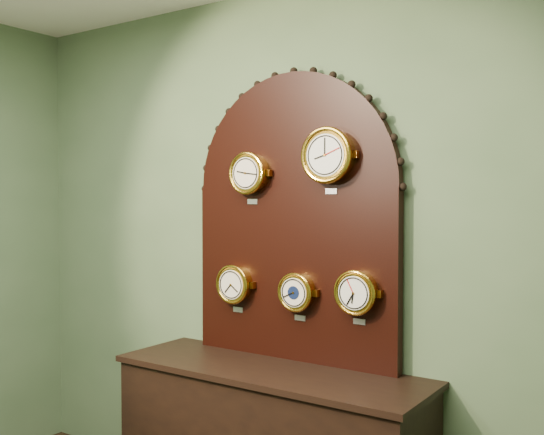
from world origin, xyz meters
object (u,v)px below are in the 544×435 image
Objects in this scene: arabic_clock at (328,155)px; tide_clock at (357,292)px; display_board at (294,208)px; hygrometer at (235,284)px; barometer at (297,292)px; roman_clock at (249,173)px.

tide_clock is (0.16, 0.00, -0.66)m from arabic_clock.
arabic_clock is 1.22× the size of tide_clock.
display_board reaches higher than tide_clock.
arabic_clock is 0.90m from hygrometer.
hygrometer is at bearing 179.85° from arabic_clock.
barometer is 0.34m from tide_clock.
arabic_clock is at bearing -179.47° from tide_clock.
display_board is 0.44m from barometer.
hygrometer is 0.99× the size of tide_clock.
display_board reaches higher than barometer.
hygrometer is (-0.10, 0.00, -0.60)m from roman_clock.
hygrometer is (-0.34, -0.07, -0.42)m from display_board.
display_board is 0.31m from roman_clock.
arabic_clock is at bearing -0.55° from barometer.
arabic_clock reaches higher than barometer.
display_board reaches higher than roman_clock.
display_board is at bearing 15.45° from roman_clock.
roman_clock is 0.68m from barometer.
barometer is (0.40, 0.00, -0.01)m from hygrometer.
arabic_clock is at bearing -15.59° from display_board.
barometer is at bearing 179.95° from tide_clock.
roman_clock is 0.61m from hygrometer.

